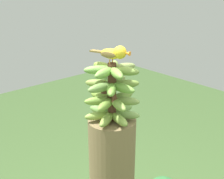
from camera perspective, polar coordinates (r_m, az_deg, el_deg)
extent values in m
cylinder|color=#4C2D1E|center=(1.40, 0.00, -0.57)|extent=(0.04, 0.04, 0.30)
ellipsoid|color=olive|center=(1.43, -2.70, -5.21)|extent=(0.10, 0.15, 0.04)
ellipsoid|color=olive|center=(1.39, -1.08, -6.02)|extent=(0.10, 0.14, 0.04)
ellipsoid|color=#7E9D42|center=(1.39, 1.43, -5.94)|extent=(0.15, 0.07, 0.04)
ellipsoid|color=#74984A|center=(1.44, 2.76, -5.05)|extent=(0.14, 0.12, 0.04)
ellipsoid|color=#73A24B|center=(1.49, 1.99, -4.08)|extent=(0.05, 0.14, 0.04)
ellipsoid|color=#6C9A3D|center=(1.51, -0.18, -3.72)|extent=(0.14, 0.12, 0.04)
ellipsoid|color=#6C9948|center=(1.48, -2.23, -4.20)|extent=(0.15, 0.08, 0.04)
ellipsoid|color=olive|center=(1.48, 0.03, -1.01)|extent=(0.13, 0.13, 0.04)
ellipsoid|color=olive|center=(1.46, -2.07, -1.38)|extent=(0.15, 0.07, 0.04)
ellipsoid|color=olive|center=(1.40, -2.71, -2.26)|extent=(0.11, 0.14, 0.04)
ellipsoid|color=olive|center=(1.36, -1.27, -3.02)|extent=(0.09, 0.15, 0.04)
ellipsoid|color=olive|center=(1.36, 1.22, -3.03)|extent=(0.15, 0.08, 0.04)
ellipsoid|color=olive|center=(1.40, 2.70, -2.28)|extent=(0.14, 0.12, 0.04)
ellipsoid|color=olive|center=(1.46, 2.11, -1.39)|extent=(0.05, 0.14, 0.04)
ellipsoid|color=#74964B|center=(1.35, -2.25, 0.37)|extent=(0.06, 0.14, 0.04)
ellipsoid|color=#71A13D|center=(1.33, -0.13, -0.03)|extent=(0.13, 0.13, 0.04)
ellipsoid|color=#6C9C3D|center=(1.35, 2.11, 0.31)|extent=(0.14, 0.06, 0.04)
ellipsoid|color=olive|center=(1.40, 2.65, 1.09)|extent=(0.11, 0.14, 0.04)
ellipsoid|color=olive|center=(1.44, 1.24, 1.70)|extent=(0.09, 0.15, 0.04)
ellipsoid|color=#729B4A|center=(1.45, -1.03, 1.74)|extent=(0.15, 0.08, 0.04)
ellipsoid|color=olive|center=(1.41, -2.59, 1.17)|extent=(0.14, 0.11, 0.04)
ellipsoid|color=olive|center=(1.34, 2.55, 3.73)|extent=(0.14, 0.10, 0.04)
ellipsoid|color=olive|center=(1.40, 2.24, 4.38)|extent=(0.07, 0.15, 0.04)
ellipsoid|color=#7A9D45|center=(1.42, 0.33, 4.73)|extent=(0.12, 0.13, 0.04)
ellipsoid|color=olive|center=(1.41, -1.81, 4.53)|extent=(0.14, 0.05, 0.04)
ellipsoid|color=#6EA245|center=(1.36, -2.68, 3.92)|extent=(0.12, 0.14, 0.04)
ellipsoid|color=#6D9C42|center=(1.31, -1.52, 3.33)|extent=(0.08, 0.15, 0.04)
ellipsoid|color=olive|center=(1.31, 0.88, 3.24)|extent=(0.15, 0.09, 0.04)
cone|color=brown|center=(1.37, 0.48, -1.20)|extent=(0.04, 0.04, 0.06)
cone|color=#4C2D1E|center=(1.38, -1.50, 0.52)|extent=(0.04, 0.04, 0.06)
cylinder|color=#C68933|center=(1.34, -0.50, 5.58)|extent=(0.01, 0.01, 0.02)
cylinder|color=#C68933|center=(1.37, 0.12, 5.86)|extent=(0.01, 0.01, 0.02)
ellipsoid|color=yellow|center=(1.35, -0.19, 7.12)|extent=(0.12, 0.08, 0.05)
ellipsoid|color=brown|center=(1.33, -0.92, 6.93)|extent=(0.08, 0.03, 0.03)
ellipsoid|color=brown|center=(1.37, 0.14, 7.35)|extent=(0.08, 0.03, 0.03)
cube|color=brown|center=(1.39, -3.10, 7.60)|extent=(0.07, 0.05, 0.01)
sphere|color=yellow|center=(1.32, 1.60, 7.38)|extent=(0.06, 0.06, 0.06)
sphere|color=black|center=(1.34, 2.37, 7.73)|extent=(0.01, 0.01, 0.01)
cone|color=orange|center=(1.31, 3.04, 7.19)|extent=(0.03, 0.03, 0.02)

